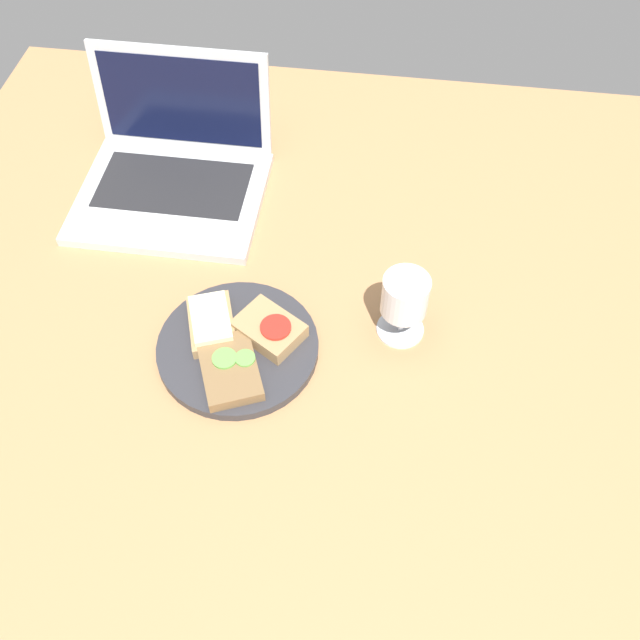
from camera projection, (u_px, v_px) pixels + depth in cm
name	position (u px, v px, depth cm)	size (l,w,h in cm)	color
wooden_table	(303.00, 356.00, 106.67)	(140.00, 140.00, 3.00)	#B27F51
plate	(238.00, 347.00, 104.89)	(23.83, 23.83, 1.53)	#333338
sandwich_with_tomato	(269.00, 329.00, 104.33)	(11.71, 10.88, 2.96)	#A88456
sandwich_with_cheese	(211.00, 322.00, 105.04)	(9.47, 11.88, 2.84)	#A88456
sandwich_with_cucumber	(230.00, 369.00, 100.54)	(11.61, 13.58, 2.30)	brown
wine_glass	(405.00, 299.00, 101.65)	(7.14, 7.14, 11.41)	white
laptop	(174.00, 170.00, 123.76)	(31.65, 28.60, 20.32)	silver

